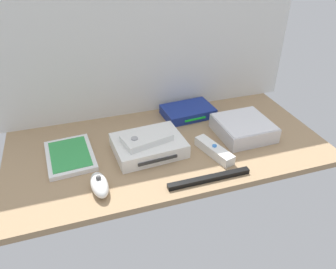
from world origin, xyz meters
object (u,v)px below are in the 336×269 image
Objects in this scene: network_router at (188,111)px; remote_classic_pad at (147,138)px; game_console at (149,145)px; remote_nunchuk at (99,185)px; game_case at (70,156)px; mini_computer at (243,128)px; sensor_bar at (209,178)px; remote_wand at (214,150)px.

network_router is 27.41cm from remote_classic_pad.
game_console is 2.15× the size of remote_nunchuk.
game_console is 1.11× the size of game_case.
mini_computer reaches higher than remote_nunchuk.
remote_classic_pad reaches higher than game_console.
mini_computer is 0.92× the size of network_router.
network_router reaches higher than game_case.
remote_nunchuk reaches higher than sensor_bar.
game_case reaches higher than sensor_bar.
remote_wand is at bearing 4.95° from remote_nunchuk.
sensor_bar is at bearing -36.16° from game_case.
remote_nunchuk is (-16.95, -13.28, -0.16)cm from game_console.
remote_wand is at bearing -152.20° from mini_computer.
game_case is 1.93× the size of remote_nunchuk.
network_router is (-12.95, 17.83, -0.94)cm from mini_computer.
remote_wand is 12.45cm from sensor_bar.
remote_classic_pad is at bearing -146.34° from game_console.
game_case is 43.74cm from remote_wand.
network_router is (43.15, 13.31, 0.94)cm from game_case.
remote_classic_pad is (-0.70, -0.54, 3.21)cm from game_console.
remote_wand is (-1.07, -25.22, -0.19)cm from network_router.
remote_classic_pad is at bearing -15.48° from game_case.
game_console is 1.17× the size of network_router.
network_router is at bearing 71.72° from remote_wand.
remote_wand is at bearing -26.64° from game_console.
remote_classic_pad is at bearing 125.90° from sensor_bar.
mini_computer is 0.72× the size of sensor_bar.
remote_nunchuk is 29.67cm from sensor_bar.
game_case is 1.31× the size of remote_wand.
remote_nunchuk is (-49.53, -12.92, -0.60)cm from mini_computer.
sensor_bar is at bearing -138.36° from mini_computer.
game_console reaches higher than remote_wand.
remote_nunchuk is at bearing -73.21° from game_case.
network_router and remote_wand have the same top height.
game_case is 0.83× the size of sensor_bar.
network_router is at bearing 36.15° from remote_nunchuk.
remote_classic_pad is 0.66× the size of sensor_bar.
game_console is at bearing 24.80° from remote_classic_pad.
mini_computer is at bearing 10.72° from remote_nunchuk.
remote_wand reaches higher than game_case.
mini_computer is at bearing -58.35° from network_router.
remote_wand is (-14.02, -7.39, -1.13)cm from mini_computer.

